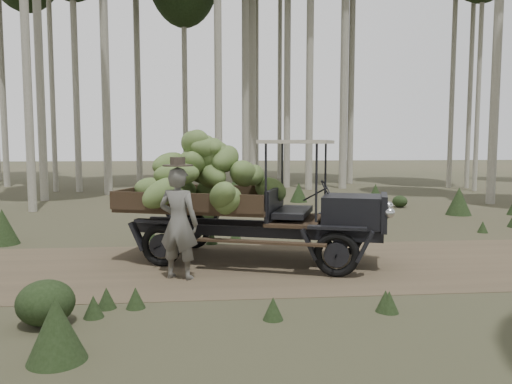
{
  "coord_description": "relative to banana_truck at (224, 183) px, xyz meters",
  "views": [
    {
      "loc": [
        -2.84,
        -9.1,
        2.27
      ],
      "look_at": [
        -1.95,
        0.41,
        1.36
      ],
      "focal_mm": 35.0,
      "sensor_mm": 36.0,
      "label": 1
    }
  ],
  "objects": [
    {
      "name": "banana_truck",
      "position": [
        0.0,
        0.0,
        0.0
      ],
      "size": [
        5.35,
        3.25,
        2.66
      ],
      "rotation": [
        0.0,
        0.0,
        -0.33
      ],
      "color": "black",
      "rests_on": "ground"
    },
    {
      "name": "farmer",
      "position": [
        -0.81,
        -1.34,
        -0.54
      ],
      "size": [
        0.81,
        0.68,
        2.06
      ],
      "rotation": [
        0.0,
        0.0,
        2.75
      ],
      "color": "#5B5A53",
      "rests_on": "ground"
    },
    {
      "name": "undergrowth",
      "position": [
        2.17,
        -3.24,
        -1.0
      ],
      "size": [
        22.79,
        22.78,
        1.39
      ],
      "color": "#233319",
      "rests_on": "ground"
    },
    {
      "name": "ground",
      "position": [
        2.56,
        -0.61,
        -1.52
      ],
      "size": [
        120.0,
        120.0,
        0.0
      ],
      "primitive_type": "plane",
      "color": "#473D2B",
      "rests_on": "ground"
    },
    {
      "name": "dirt_track",
      "position": [
        2.56,
        -0.61,
        -1.51
      ],
      "size": [
        70.0,
        4.0,
        0.01
      ],
      "primitive_type": "cube",
      "color": "brown",
      "rests_on": "ground"
    }
  ]
}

